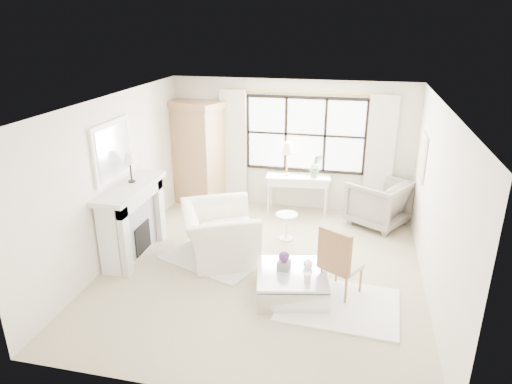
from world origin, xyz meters
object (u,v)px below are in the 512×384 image
at_px(console_table, 298,194).
at_px(coffee_table, 291,284).
at_px(club_armchair, 219,233).
at_px(armoire, 198,153).

relative_size(console_table, coffee_table, 1.13).
xyz_separation_m(console_table, club_armchair, (-1.02, -2.22, 0.04)).
bearing_deg(club_armchair, console_table, -49.28).
relative_size(console_table, club_armchair, 0.98).
bearing_deg(coffee_table, club_armchair, 135.18).
height_order(console_table, club_armchair, club_armchair).
distance_m(armoire, coffee_table, 4.13).
distance_m(console_table, coffee_table, 3.13).
relative_size(armoire, console_table, 1.67).
distance_m(armoire, console_table, 2.30).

